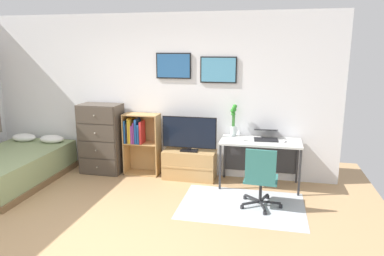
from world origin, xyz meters
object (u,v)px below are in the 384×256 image
object	(u,v)px
laptop	(266,135)
wine_glass	(239,132)
office_chair	(261,177)
tv_stand	(190,164)
bed	(12,168)
desk	(260,148)
dresser	(102,139)
bamboo_vase	(234,119)
computer_mouse	(284,141)
television	(189,134)
bookshelf	(139,139)

from	to	relation	value
laptop	wine_glass	distance (m)	0.46
office_chair	wine_glass	bearing A→B (deg)	119.24
tv_stand	bed	bearing A→B (deg)	-163.46
desk	tv_stand	bearing A→B (deg)	179.12
bed	tv_stand	world-z (taller)	bed
desk	laptop	xyz separation A→B (m)	(0.07, 0.05, 0.20)
dresser	tv_stand	bearing A→B (deg)	0.55
tv_stand	wine_glass	bearing A→B (deg)	-12.66
office_chair	tv_stand	bearing A→B (deg)	144.95
laptop	bed	bearing A→B (deg)	-171.76
dresser	bamboo_vase	distance (m)	2.31
dresser	office_chair	world-z (taller)	dresser
dresser	office_chair	bearing A→B (deg)	-18.36
bamboo_vase	wine_glass	bearing A→B (deg)	-68.81
bed	desk	size ratio (longest dim) A/B	1.68
bed	laptop	bearing A→B (deg)	10.44
tv_stand	wine_glass	size ratio (longest dim) A/B	4.79
laptop	computer_mouse	bearing A→B (deg)	-26.32
dresser	television	xyz separation A→B (m)	(1.56, -0.01, 0.17)
bed	computer_mouse	bearing A→B (deg)	8.17
television	wine_glass	world-z (taller)	television
office_chair	laptop	bearing A→B (deg)	90.81
computer_mouse	bed	bearing A→B (deg)	-170.27
computer_mouse	office_chair	bearing A→B (deg)	-110.57
bed	bamboo_vase	world-z (taller)	bamboo_vase
television	office_chair	distance (m)	1.52
computer_mouse	bamboo_vase	distance (m)	0.87
bookshelf	office_chair	distance (m)	2.31
office_chair	bamboo_vase	world-z (taller)	bamboo_vase
bookshelf	laptop	distance (m)	2.13
bookshelf	office_chair	xyz separation A→B (m)	(2.08, -0.98, -0.16)
dresser	bamboo_vase	size ratio (longest dim) A/B	2.31
bamboo_vase	wine_glass	xyz separation A→B (m)	(0.12, -0.30, -0.14)
office_chair	wine_glass	distance (m)	0.93
bed	television	size ratio (longest dim) A/B	2.31
desk	laptop	bearing A→B (deg)	31.46
bookshelf	laptop	size ratio (longest dim) A/B	2.54
wine_glass	office_chair	bearing A→B (deg)	-63.71
bed	television	xyz separation A→B (m)	(2.76, 0.80, 0.51)
bamboo_vase	wine_glass	world-z (taller)	bamboo_vase
dresser	laptop	xyz separation A→B (m)	(2.78, 0.04, 0.20)
television	office_chair	bearing A→B (deg)	-37.32
bed	desk	world-z (taller)	desk
dresser	bookshelf	size ratio (longest dim) A/B	1.14
television	bookshelf	bearing A→B (deg)	175.21
dresser	television	size ratio (longest dim) A/B	1.34
bamboo_vase	tv_stand	bearing A→B (deg)	-170.50
bookshelf	television	world-z (taller)	same
office_chair	computer_mouse	distance (m)	0.94
dresser	desk	distance (m)	2.71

